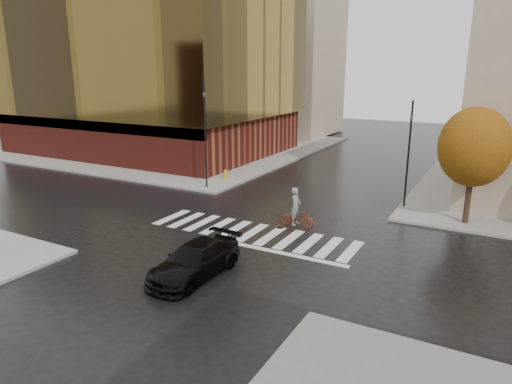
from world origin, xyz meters
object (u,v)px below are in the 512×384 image
cyclist (297,214)px  traffic_light_nw (205,125)px  sedan (195,261)px  traffic_light_ne (409,148)px  fire_hydrant (225,173)px

cyclist → traffic_light_nw: (-9.20, 4.50, 3.97)m
sedan → traffic_light_ne: 15.81m
cyclist → fire_hydrant: bearing=51.7°
cyclist → traffic_light_ne: bearing=-35.1°
traffic_light_nw → cyclist: bearing=76.9°
traffic_light_ne → fire_hydrant: bearing=12.5°
sedan → traffic_light_nw: (-7.96, 12.37, 4.03)m
cyclist → fire_hydrant: (-9.47, 7.50, -0.23)m
sedan → traffic_light_ne: (5.80, 14.37, 3.14)m
cyclist → fire_hydrant: cyclist is taller
traffic_light_nw → fire_hydrant: 5.17m
traffic_light_ne → fire_hydrant: (-14.04, 1.00, -3.31)m
traffic_light_nw → fire_hydrant: (-0.28, 3.00, -4.20)m
fire_hydrant → sedan: bearing=-61.8°
traffic_light_ne → fire_hydrant: traffic_light_ne is taller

